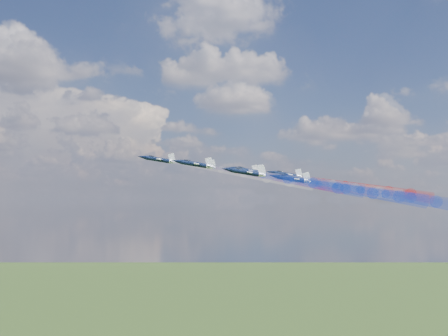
{
  "coord_description": "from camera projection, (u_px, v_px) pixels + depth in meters",
  "views": [
    {
      "loc": [
        -27.53,
        -153.46,
        117.08
      ],
      "look_at": [
        -6.42,
        -11.77,
        125.42
      ],
      "focal_mm": 43.23,
      "sensor_mm": 36.0,
      "label": 1
    }
  ],
  "objects": [
    {
      "name": "jet_lead",
      "position": [
        158.0,
        159.0,
        143.45
      ],
      "size": [
        12.21,
        10.33,
        5.1
      ],
      "primitive_type": null,
      "rotation": [
        0.16,
        -0.07,
        1.39
      ],
      "color": "black"
    },
    {
      "name": "trail_lead",
      "position": [
        244.0,
        173.0,
        142.8
      ],
      "size": [
        37.21,
        9.9,
        9.67
      ],
      "primitive_type": null,
      "rotation": [
        0.16,
        -0.07,
        1.39
      ],
      "color": "white"
    },
    {
      "name": "jet_inner_left",
      "position": [
        194.0,
        164.0,
        131.9
      ],
      "size": [
        12.21,
        10.33,
        5.1
      ],
      "primitive_type": null,
      "rotation": [
        0.16,
        -0.07,
        1.39
      ],
      "color": "black"
    },
    {
      "name": "trail_inner_left",
      "position": [
        288.0,
        179.0,
        131.24
      ],
      "size": [
        37.21,
        9.9,
        9.67
      ],
      "primitive_type": null,
      "rotation": [
        0.16,
        -0.07,
        1.39
      ],
      "color": "blue"
    },
    {
      "name": "jet_inner_right",
      "position": [
        199.0,
        165.0,
        154.24
      ],
      "size": [
        12.21,
        10.33,
        5.1
      ],
      "primitive_type": null,
      "rotation": [
        0.16,
        -0.07,
        1.39
      ],
      "color": "black"
    },
    {
      "name": "trail_inner_right",
      "position": [
        280.0,
        178.0,
        153.58
      ],
      "size": [
        37.21,
        9.9,
        9.67
      ],
      "primitive_type": null,
      "rotation": [
        0.16,
        -0.07,
        1.39
      ],
      "color": "red"
    },
    {
      "name": "jet_outer_left",
      "position": [
        246.0,
        172.0,
        123.78
      ],
      "size": [
        12.21,
        10.33,
        5.1
      ],
      "primitive_type": null,
      "rotation": [
        0.16,
        -0.07,
        1.39
      ],
      "color": "black"
    },
    {
      "name": "trail_outer_left",
      "position": [
        346.0,
        188.0,
        123.12
      ],
      "size": [
        37.21,
        9.9,
        9.67
      ],
      "primitive_type": null,
      "rotation": [
        0.16,
        -0.07,
        1.39
      ],
      "color": "blue"
    },
    {
      "name": "jet_center_third",
      "position": [
        247.0,
        170.0,
        144.77
      ],
      "size": [
        12.21,
        10.33,
        5.1
      ],
      "primitive_type": null,
      "rotation": [
        0.16,
        -0.07,
        1.39
      ],
      "color": "black"
    },
    {
      "name": "trail_center_third",
      "position": [
        333.0,
        184.0,
        144.11
      ],
      "size": [
        37.21,
        9.9,
        9.67
      ],
      "primitive_type": null,
      "rotation": [
        0.16,
        -0.07,
        1.39
      ],
      "color": "white"
    },
    {
      "name": "jet_outer_right",
      "position": [
        243.0,
        170.0,
        164.12
      ],
      "size": [
        12.21,
        10.33,
        5.1
      ],
      "primitive_type": null,
      "rotation": [
        0.16,
        -0.07,
        1.39
      ],
      "color": "black"
    },
    {
      "name": "trail_outer_right",
      "position": [
        318.0,
        182.0,
        163.46
      ],
      "size": [
        37.21,
        9.9,
        9.67
      ],
      "primitive_type": null,
      "rotation": [
        0.16,
        -0.07,
        1.39
      ],
      "color": "red"
    },
    {
      "name": "jet_rear_left",
      "position": [
        291.0,
        179.0,
        131.7
      ],
      "size": [
        12.21,
        10.33,
        5.1
      ],
      "primitive_type": null,
      "rotation": [
        0.16,
        -0.07,
        1.39
      ],
      "color": "black"
    },
    {
      "name": "trail_rear_left",
      "position": [
        386.0,
        194.0,
        131.04
      ],
      "size": [
        37.21,
        9.9,
        9.67
      ],
      "primitive_type": null,
      "rotation": [
        0.16,
        -0.07,
        1.39
      ],
      "color": "blue"
    },
    {
      "name": "jet_rear_right",
      "position": [
        286.0,
        174.0,
        152.87
      ],
      "size": [
        12.21,
        10.33,
        5.1
      ],
      "primitive_type": null,
      "rotation": [
        0.16,
        -0.07,
        1.39
      ],
      "color": "black"
    },
    {
      "name": "trail_rear_right",
      "position": [
        367.0,
        188.0,
        152.21
      ],
      "size": [
        37.21,
        9.9,
        9.67
      ],
      "primitive_type": null,
      "rotation": [
        0.16,
        -0.07,
        1.39
      ],
      "color": "red"
    }
  ]
}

